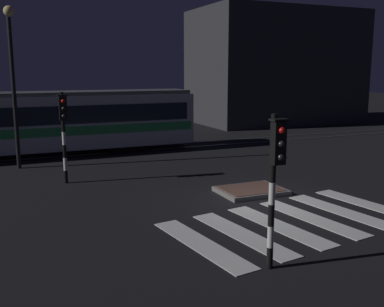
{
  "coord_description": "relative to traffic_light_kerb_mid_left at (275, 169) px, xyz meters",
  "views": [
    {
      "loc": [
        -7.7,
        -12.27,
        4.34
      ],
      "look_at": [
        -1.41,
        2.18,
        1.4
      ],
      "focal_mm": 42.07,
      "sensor_mm": 36.0,
      "label": 1
    }
  ],
  "objects": [
    {
      "name": "rail_far",
      "position": [
        2.38,
        16.79,
        -2.26
      ],
      "size": [
        80.0,
        0.12,
        0.03
      ],
      "primitive_type": "cube",
      "color": "#59595E",
      "rests_on": "ground"
    },
    {
      "name": "traffic_island",
      "position": [
        2.82,
        5.61,
        -2.18
      ],
      "size": [
        2.27,
        1.72,
        0.18
      ],
      "color": "slate",
      "rests_on": "ground"
    },
    {
      "name": "traffic_light_corner_far_left",
      "position": [
        -3.03,
        9.65,
        0.05
      ],
      "size": [
        0.36,
        0.42,
        3.52
      ],
      "color": "black",
      "rests_on": "ground"
    },
    {
      "name": "building_backdrop",
      "position": [
        16.27,
        24.42,
        2.28
      ],
      "size": [
        13.13,
        8.0,
        9.1
      ],
      "primitive_type": "cube",
      "color": "#2D2D33",
      "rests_on": "ground"
    },
    {
      "name": "crosswalk_zebra",
      "position": [
        2.38,
        2.4,
        -2.26
      ],
      "size": [
        7.63,
        4.82,
        0.02
      ],
      "color": "silver",
      "rests_on": "ground"
    },
    {
      "name": "ground_plane",
      "position": [
        2.38,
        4.47,
        -2.27
      ],
      "size": [
        120.0,
        120.0,
        0.0
      ],
      "primitive_type": "plane",
      "color": "black"
    },
    {
      "name": "rail_near",
      "position": [
        2.38,
        15.35,
        -2.26
      ],
      "size": [
        80.0,
        0.12,
        0.03
      ],
      "primitive_type": "cube",
      "color": "#59595E",
      "rests_on": "ground"
    },
    {
      "name": "traffic_light_kerb_mid_left",
      "position": [
        0.0,
        0.0,
        0.0
      ],
      "size": [
        0.36,
        0.42,
        3.44
      ],
      "color": "black",
      "rests_on": "ground"
    },
    {
      "name": "street_lamp_trackside_left",
      "position": [
        -4.57,
        13.06,
        2.12
      ],
      "size": [
        0.44,
        1.21,
        6.89
      ],
      "color": "black",
      "rests_on": "ground"
    },
    {
      "name": "tram",
      "position": [
        -3.33,
        16.07,
        -0.52
      ],
      "size": [
        16.08,
        2.58,
        4.15
      ],
      "color": "silver",
      "rests_on": "ground"
    }
  ]
}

